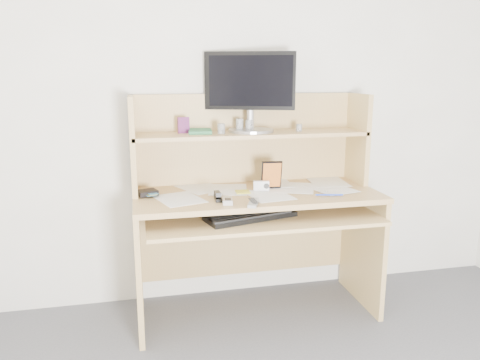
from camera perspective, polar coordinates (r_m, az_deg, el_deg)
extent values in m
cube|color=white|center=(2.93, 0.56, 9.53)|extent=(3.60, 0.04, 2.50)
cube|color=tan|center=(2.70, 2.06, -1.84)|extent=(1.40, 0.60, 0.03)
cube|color=tan|center=(2.74, -12.24, -10.19)|extent=(0.03, 0.56, 0.72)
cube|color=tan|center=(3.05, 14.67, -7.90)|extent=(0.03, 0.56, 0.72)
cube|color=tan|center=(3.09, 0.67, -7.68)|extent=(1.34, 0.02, 0.41)
cube|color=tan|center=(2.62, 2.70, -4.50)|extent=(1.28, 0.55, 0.02)
cube|color=tan|center=(2.92, 0.68, 5.08)|extent=(1.40, 0.02, 0.55)
cube|color=tan|center=(2.71, -12.93, 4.15)|extent=(0.03, 0.30, 0.55)
cube|color=tan|center=(3.02, 14.10, 4.96)|extent=(0.03, 0.30, 0.55)
cube|color=tan|center=(2.78, 1.34, 5.62)|extent=(1.38, 0.30, 0.02)
cube|color=white|center=(2.70, 2.06, -1.47)|extent=(1.32, 0.54, 0.01)
cube|color=black|center=(2.55, 1.28, -4.42)|extent=(0.53, 0.30, 0.02)
cube|color=black|center=(2.55, 1.28, -4.05)|extent=(0.49, 0.28, 0.01)
cube|color=gray|center=(2.43, 1.65, -2.80)|extent=(0.10, 0.16, 0.02)
cube|color=#A7A7A9|center=(2.46, -1.53, -2.48)|extent=(0.07, 0.10, 0.03)
cube|color=black|center=(2.54, -2.71, -1.88)|extent=(0.04, 0.13, 0.04)
cube|color=black|center=(2.66, -11.26, -1.52)|extent=(0.13, 0.12, 0.03)
cube|color=yellow|center=(2.69, 0.33, -1.47)|extent=(0.08, 0.08, 0.01)
cube|color=silver|center=(2.72, 2.62, -0.66)|extent=(0.10, 0.06, 0.06)
cube|color=black|center=(2.75, 3.86, 0.63)|extent=(0.12, 0.02, 0.17)
cylinder|color=#1A3BC4|center=(2.65, 10.82, -1.79)|extent=(0.15, 0.04, 0.01)
cube|color=maroon|center=(2.75, -6.91, 6.65)|extent=(0.07, 0.03, 0.09)
cube|color=#378A5D|center=(2.75, -4.89, 5.93)|extent=(0.15, 0.20, 0.02)
cylinder|color=black|center=(2.70, -2.30, 6.27)|extent=(0.05, 0.05, 0.06)
cylinder|color=silver|center=(2.79, 1.12, 6.60)|extent=(0.05, 0.05, 0.07)
cylinder|color=black|center=(2.84, 7.22, 6.35)|extent=(0.04, 0.04, 0.04)
cylinder|color=silver|center=(2.80, -0.05, 6.69)|extent=(0.06, 0.06, 0.08)
cylinder|color=#A9A9AE|center=(2.79, 1.34, 6.05)|extent=(0.27, 0.27, 0.02)
cylinder|color=#A9A9AE|center=(2.80, 1.29, 7.39)|extent=(0.04, 0.04, 0.11)
cube|color=black|center=(2.81, 1.20, 11.99)|extent=(0.51, 0.22, 0.34)
cube|color=black|center=(2.79, 1.30, 11.99)|extent=(0.46, 0.18, 0.29)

